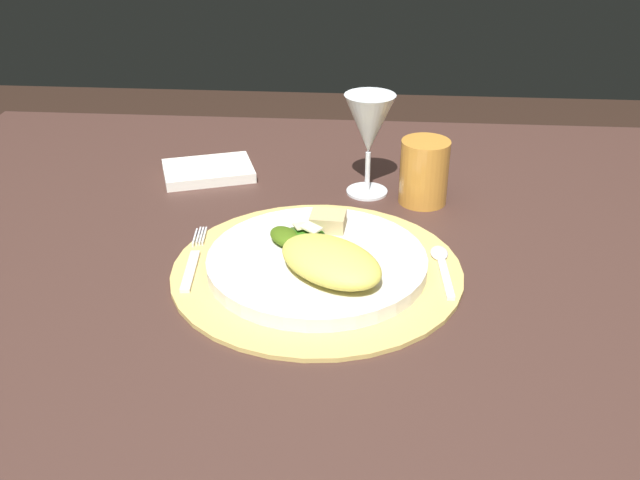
# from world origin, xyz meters

# --- Properties ---
(dining_table) EXTENTS (1.43, 1.03, 0.73)m
(dining_table) POSITION_xyz_m (0.00, 0.00, 0.62)
(dining_table) COLOR #402922
(dining_table) RESTS_ON ground
(placemat) EXTENTS (0.37, 0.37, 0.01)m
(placemat) POSITION_xyz_m (-0.03, -0.06, 0.73)
(placemat) COLOR tan
(placemat) RESTS_ON dining_table
(dinner_plate) EXTENTS (0.28, 0.28, 0.02)m
(dinner_plate) POSITION_xyz_m (-0.03, -0.06, 0.74)
(dinner_plate) COLOR silver
(dinner_plate) RESTS_ON placemat
(pasta_serving) EXTENTS (0.17, 0.16, 0.04)m
(pasta_serving) POSITION_xyz_m (-0.01, -0.11, 0.77)
(pasta_serving) COLOR #DFD154
(pasta_serving) RESTS_ON dinner_plate
(salad_greens) EXTENTS (0.09, 0.07, 0.03)m
(salad_greens) POSITION_xyz_m (-0.06, -0.03, 0.76)
(salad_greens) COLOR #405F12
(salad_greens) RESTS_ON dinner_plate
(bread_piece) EXTENTS (0.05, 0.04, 0.02)m
(bread_piece) POSITION_xyz_m (-0.02, 0.01, 0.76)
(bread_piece) COLOR tan
(bread_piece) RESTS_ON dinner_plate
(fork) EXTENTS (0.03, 0.16, 0.00)m
(fork) POSITION_xyz_m (-0.19, -0.06, 0.74)
(fork) COLOR silver
(fork) RESTS_ON placemat
(spoon) EXTENTS (0.02, 0.13, 0.01)m
(spoon) POSITION_xyz_m (0.13, -0.04, 0.74)
(spoon) COLOR silver
(spoon) RESTS_ON placemat
(napkin) EXTENTS (0.17, 0.14, 0.02)m
(napkin) POSITION_xyz_m (-0.24, 0.23, 0.74)
(napkin) COLOR white
(napkin) RESTS_ON dining_table
(wine_glass) EXTENTS (0.08, 0.08, 0.16)m
(wine_glass) POSITION_xyz_m (0.03, 0.18, 0.84)
(wine_glass) COLOR silver
(wine_glass) RESTS_ON dining_table
(amber_tumbler) EXTENTS (0.07, 0.07, 0.10)m
(amber_tumbler) POSITION_xyz_m (0.11, 0.16, 0.78)
(amber_tumbler) COLOR #C88231
(amber_tumbler) RESTS_ON dining_table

